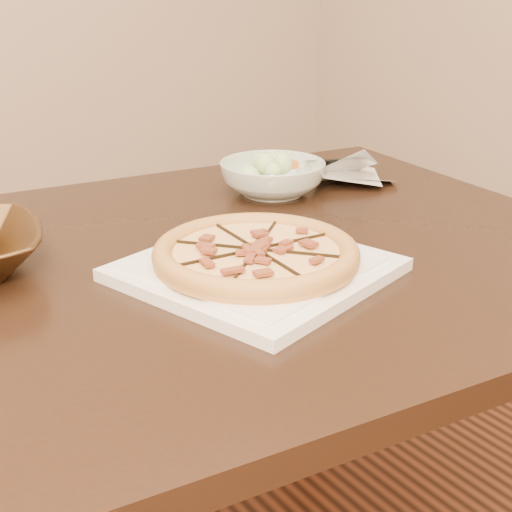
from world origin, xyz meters
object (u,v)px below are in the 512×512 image
object	(u,v)px
salad_bowl	(273,178)
dining_table	(145,320)
pizza	(256,253)
plate	(256,268)

from	to	relation	value
salad_bowl	dining_table	bearing A→B (deg)	-153.85
pizza	dining_table	bearing A→B (deg)	132.99
plate	salad_bowl	world-z (taller)	salad_bowl
salad_bowl	plate	bearing A→B (deg)	-129.48
plate	pizza	xyz separation A→B (m)	(-0.00, 0.00, 0.02)
dining_table	plate	world-z (taller)	plate
plate	salad_bowl	xyz separation A→B (m)	(0.26, 0.32, 0.02)
pizza	salad_bowl	bearing A→B (deg)	50.52
plate	pizza	world-z (taller)	pizza
dining_table	pizza	xyz separation A→B (m)	(0.12, -0.13, 0.13)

